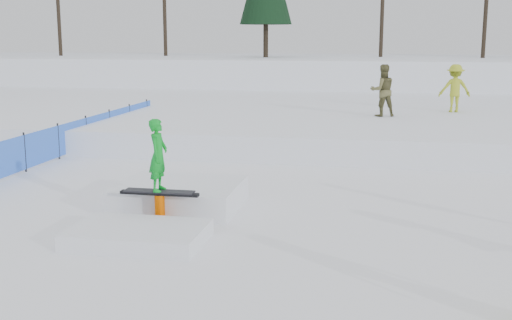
% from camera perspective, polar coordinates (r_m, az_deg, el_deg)
% --- Properties ---
extents(ground, '(120.00, 120.00, 0.00)m').
position_cam_1_polar(ground, '(12.09, -4.15, -6.82)').
color(ground, white).
extents(snow_berm, '(60.00, 14.00, 2.40)m').
position_cam_1_polar(snow_berm, '(41.30, 6.75, 7.43)').
color(snow_berm, white).
rests_on(snow_berm, ground).
extents(snow_midrise, '(50.00, 18.00, 0.80)m').
position_cam_1_polar(snow_midrise, '(27.48, 4.52, 4.05)').
color(snow_midrise, white).
rests_on(snow_midrise, ground).
extents(safety_fence, '(0.05, 16.00, 1.10)m').
position_cam_1_polar(safety_fence, '(20.35, -17.16, 1.60)').
color(safety_fence, blue).
rests_on(safety_fence, ground).
extents(walker_olive, '(1.10, 0.97, 1.89)m').
position_cam_1_polar(walker_olive, '(23.89, 11.19, 6.08)').
color(walker_olive, brown).
rests_on(walker_olive, snow_midrise).
extents(walker_ygreen, '(1.23, 0.77, 1.83)m').
position_cam_1_polar(walker_ygreen, '(25.92, 17.25, 6.11)').
color(walker_ygreen, '#A4B124').
rests_on(walker_ygreen, snow_midrise).
extents(jib_rail_feature, '(2.60, 4.40, 2.11)m').
position_cam_1_polar(jib_rail_feature, '(13.43, -7.72, -3.73)').
color(jib_rail_feature, white).
rests_on(jib_rail_feature, ground).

